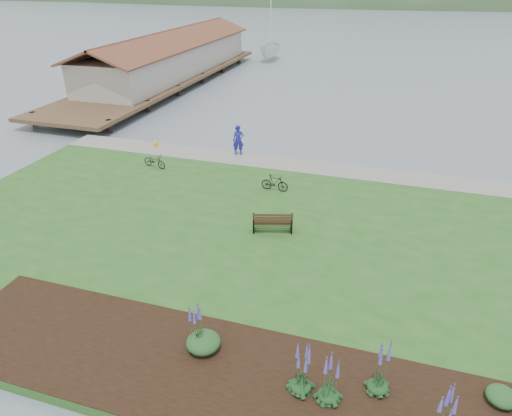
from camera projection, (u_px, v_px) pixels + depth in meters
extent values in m
plane|color=slate|center=(287.00, 227.00, 22.23)|extent=(600.00, 600.00, 0.00)
cube|color=#26581F|center=(276.00, 244.00, 20.45)|extent=(34.00, 20.00, 0.40)
cube|color=gray|center=(314.00, 167.00, 27.86)|extent=(34.00, 2.20, 0.03)
cube|color=black|center=(307.00, 395.00, 12.96)|extent=(24.00, 4.40, 0.04)
cube|color=#4C3826|center=(165.00, 77.00, 49.09)|extent=(8.00, 36.00, 0.30)
cube|color=#B2ADA3|center=(172.00, 58.00, 50.01)|extent=(6.40, 28.00, 3.00)
cube|color=#322213|center=(273.00, 222.00, 20.88)|extent=(1.88, 1.09, 0.06)
cube|color=#322213|center=(273.00, 219.00, 20.43)|extent=(1.75, 0.66, 0.55)
cube|color=black|center=(254.00, 226.00, 21.01)|extent=(0.23, 0.60, 0.49)
cube|color=black|center=(291.00, 227.00, 20.98)|extent=(0.23, 0.60, 0.49)
imported|color=#202195|center=(238.00, 138.00, 29.20)|extent=(1.00, 0.86, 2.32)
imported|color=black|center=(155.00, 161.00, 27.69)|extent=(0.89, 1.68, 0.84)
imported|color=black|center=(275.00, 183.00, 24.75)|extent=(0.51, 1.53, 0.91)
imported|color=silver|center=(270.00, 60.00, 62.60)|extent=(10.06, 10.24, 25.97)
cube|color=gold|center=(156.00, 145.00, 30.95)|extent=(0.24, 0.33, 0.33)
ellipsoid|color=#153B1B|center=(301.00, 386.00, 13.02)|extent=(0.62, 0.62, 0.31)
cone|color=#4B46A3|center=(302.00, 361.00, 12.57)|extent=(0.40, 0.40, 1.63)
ellipsoid|color=#153B1B|center=(377.00, 387.00, 13.00)|extent=(0.62, 0.62, 0.31)
cone|color=#4B46A3|center=(382.00, 359.00, 12.50)|extent=(0.32, 0.32, 1.86)
cone|color=#4B46A3|center=(448.00, 413.00, 11.08)|extent=(0.40, 0.40, 1.69)
ellipsoid|color=#153B1B|center=(199.00, 345.00, 14.46)|extent=(0.62, 0.62, 0.31)
cone|color=#4B46A3|center=(197.00, 319.00, 13.97)|extent=(0.36, 0.36, 1.80)
ellipsoid|color=#153B1B|center=(328.00, 395.00, 12.75)|extent=(0.62, 0.62, 0.31)
cone|color=#4B46A3|center=(331.00, 370.00, 12.30)|extent=(0.32, 0.32, 1.63)
ellipsoid|color=#1E4C21|center=(203.00, 342.00, 14.39)|extent=(1.09, 1.09, 0.55)
ellipsoid|color=#1E4C21|center=(502.00, 396.00, 12.64)|extent=(0.85, 0.85, 0.42)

